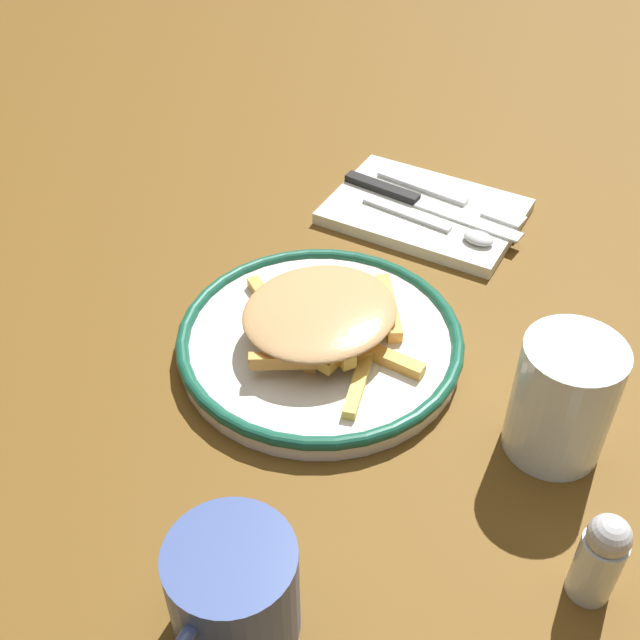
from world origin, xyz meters
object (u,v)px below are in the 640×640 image
at_px(water_glass, 563,399).
at_px(spoon, 449,228).
at_px(napkin, 429,213).
at_px(fork, 449,197).
at_px(knife, 414,200).
at_px(salt_shaker, 600,557).
at_px(coffee_mug, 233,592).
at_px(fries_heap, 324,318).
at_px(plate, 320,341).

bearing_deg(water_glass, spoon, -141.77).
relative_size(napkin, fork, 1.13).
bearing_deg(knife, salt_shaker, 37.89).
bearing_deg(coffee_mug, salt_shaker, 124.43).
distance_m(napkin, fork, 0.03).
relative_size(fork, coffee_mug, 1.64).
relative_size(napkin, salt_shaker, 2.62).
bearing_deg(salt_shaker, coffee_mug, -55.57).
bearing_deg(fries_heap, salt_shaker, 65.69).
relative_size(spoon, salt_shaker, 1.99).
distance_m(plate, napkin, 0.24).
height_order(plate, fries_heap, fries_heap).
height_order(plate, spoon, same).
height_order(napkin, fork, fork).
relative_size(plate, fries_heap, 1.31).
bearing_deg(coffee_mug, spoon, -175.73).
bearing_deg(fries_heap, fork, 177.21).
height_order(fork, spoon, spoon).
height_order(plate, coffee_mug, coffee_mug).
bearing_deg(coffee_mug, plate, -163.58).
relative_size(plate, napkin, 1.26).
bearing_deg(spoon, fork, -158.84).
xyz_separation_m(knife, water_glass, (0.25, 0.22, 0.04)).
height_order(fries_heap, knife, fries_heap).
xyz_separation_m(fork, water_glass, (0.27, 0.19, 0.04)).
xyz_separation_m(napkin, knife, (-0.00, -0.02, 0.01)).
bearing_deg(fries_heap, spoon, 170.33).
bearing_deg(plate, spoon, 169.26).
relative_size(fork, knife, 0.84).
distance_m(spoon, salt_shaker, 0.40).
xyz_separation_m(fries_heap, fork, (-0.27, 0.01, -0.02)).
bearing_deg(plate, napkin, 178.82).
bearing_deg(fries_heap, plate, -85.54).
bearing_deg(knife, plate, 3.27).
height_order(fork, coffee_mug, coffee_mug).
height_order(plate, napkin, plate).
bearing_deg(spoon, fries_heap, -9.67).
height_order(knife, spoon, spoon).
height_order(napkin, coffee_mug, coffee_mug).
relative_size(napkin, spoon, 1.31).
height_order(fries_heap, salt_shaker, salt_shaker).
bearing_deg(salt_shaker, water_glass, -152.77).
distance_m(fork, spoon, 0.06).
bearing_deg(knife, fries_heap, 4.23).
relative_size(fries_heap, salt_shaker, 2.51).
bearing_deg(napkin, knife, -95.98).
distance_m(knife, water_glass, 0.34).
distance_m(plate, fries_heap, 0.03).
height_order(coffee_mug, salt_shaker, coffee_mug).
relative_size(plate, spoon, 1.65).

